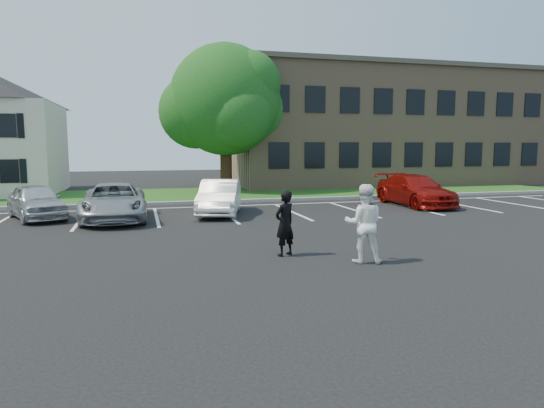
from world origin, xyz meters
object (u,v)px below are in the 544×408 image
object	(u,v)px
office_building	(378,127)
car_silver_west	(36,201)
car_white_sedan	(220,197)
tree	(226,103)
car_red_compact	(415,190)
man_white_shirt	(364,224)
man_black_suit	(285,223)
car_silver_minivan	(114,202)

from	to	relation	value
office_building	car_silver_west	distance (m)	25.27
car_white_sedan	tree	bearing A→B (deg)	92.87
car_red_compact	car_silver_west	bearing A→B (deg)	179.63
man_white_shirt	car_red_compact	xyz separation A→B (m)	(7.28, 9.56, -0.23)
car_white_sedan	car_silver_west	bearing A→B (deg)	-170.46
tree	car_silver_west	world-z (taller)	tree
office_building	car_red_compact	world-z (taller)	office_building
man_black_suit	car_silver_west	xyz separation A→B (m)	(-7.39, 8.49, -0.16)
man_white_shirt	car_silver_west	distance (m)	13.22
man_white_shirt	car_white_sedan	distance (m)	9.27
man_black_suit	man_white_shirt	xyz separation A→B (m)	(1.62, -1.18, 0.11)
office_building	man_white_shirt	xyz separation A→B (m)	(-12.24, -22.90, -3.21)
tree	car_white_sedan	distance (m)	10.90
man_black_suit	car_silver_minivan	xyz separation A→B (m)	(-4.49, 7.35, -0.14)
car_silver_west	car_red_compact	size ratio (longest dim) A/B	0.80
tree	man_white_shirt	bearing A→B (deg)	-89.99
man_black_suit	office_building	bearing A→B (deg)	-151.14
office_building	car_silver_west	xyz separation A→B (m)	(-21.25, -13.23, -3.48)
office_building	car_silver_west	bearing A→B (deg)	-148.10
man_white_shirt	car_silver_west	size ratio (longest dim) A/B	0.48
office_building	man_white_shirt	size ratio (longest dim) A/B	11.84
car_white_sedan	car_silver_minivan	bearing A→B (deg)	-158.12
office_building	car_white_sedan	bearing A→B (deg)	-135.83
car_silver_minivan	car_white_sedan	distance (m)	4.12
office_building	car_silver_minivan	world-z (taller)	office_building
office_building	car_red_compact	bearing A→B (deg)	-110.41
office_building	car_silver_west	size ratio (longest dim) A/B	5.66
car_white_sedan	car_red_compact	world-z (taller)	car_red_compact
man_white_shirt	car_silver_west	xyz separation A→B (m)	(-9.01, 9.67, -0.27)
man_black_suit	car_silver_minivan	bearing A→B (deg)	-87.18
car_white_sedan	man_black_suit	bearing A→B (deg)	-72.43
man_white_shirt	car_red_compact	size ratio (longest dim) A/B	0.38
tree	man_white_shirt	xyz separation A→B (m)	(0.00, -18.70, -4.40)
man_white_shirt	car_white_sedan	bearing A→B (deg)	-56.35
car_red_compact	man_black_suit	bearing A→B (deg)	-136.68
man_white_shirt	car_red_compact	bearing A→B (deg)	-106.21
car_silver_west	car_white_sedan	bearing A→B (deg)	-27.80
man_black_suit	car_silver_minivan	distance (m)	8.62
office_building	car_silver_minivan	distance (m)	23.57
man_black_suit	man_white_shirt	size ratio (longest dim) A/B	0.88
man_black_suit	man_white_shirt	world-z (taller)	man_white_shirt
tree	car_silver_west	bearing A→B (deg)	-134.93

